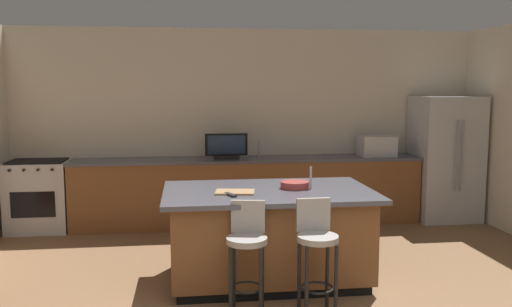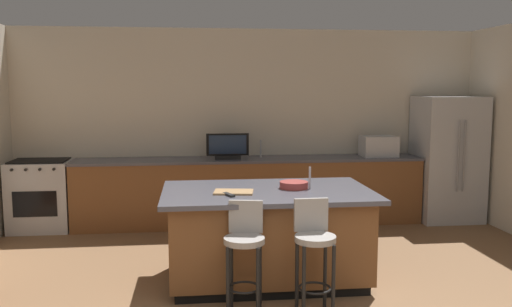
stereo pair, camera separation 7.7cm
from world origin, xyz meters
name	(u,v)px [view 1 (the left image)]	position (x,y,z in m)	size (l,w,h in m)	color
wall_back	(248,125)	(0.00, 5.00, 1.35)	(7.03, 0.12, 2.69)	beige
counter_back	(248,191)	(-0.04, 4.62, 0.46)	(4.75, 0.62, 0.92)	brown
kitchen_island	(268,234)	(-0.10, 2.41, 0.46)	(2.01, 1.25, 0.90)	black
refrigerator	(445,158)	(2.77, 4.55, 0.88)	(0.86, 0.78, 1.76)	#B7BABF
range_oven	(39,196)	(-2.81, 4.62, 0.47)	(0.78, 0.63, 0.94)	#B7BABF
microwave	(377,146)	(1.78, 4.62, 1.06)	(0.48, 0.36, 0.29)	#B7BABF
tv_monitor	(226,147)	(-0.35, 4.57, 1.08)	(0.57, 0.16, 0.35)	black
sink_faucet_back	(259,148)	(0.12, 4.72, 1.04)	(0.02, 0.02, 0.24)	#B2B2B7
sink_faucet_island	(311,178)	(0.32, 2.41, 1.01)	(0.02, 0.02, 0.22)	#B2B2B7
bar_stool_left	(247,248)	(-0.39, 1.68, 0.56)	(0.34, 0.36, 0.94)	gray
bar_stool_right	(317,247)	(0.18, 1.58, 0.58)	(0.34, 0.34, 0.96)	gray
fruit_bowl	(295,185)	(0.17, 2.47, 0.94)	(0.28, 0.28, 0.07)	#993833
tv_remote	(230,195)	(-0.49, 2.18, 0.91)	(0.04, 0.17, 0.02)	black
cutting_board	(235,192)	(-0.43, 2.30, 0.91)	(0.36, 0.25, 0.02)	#A87F51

